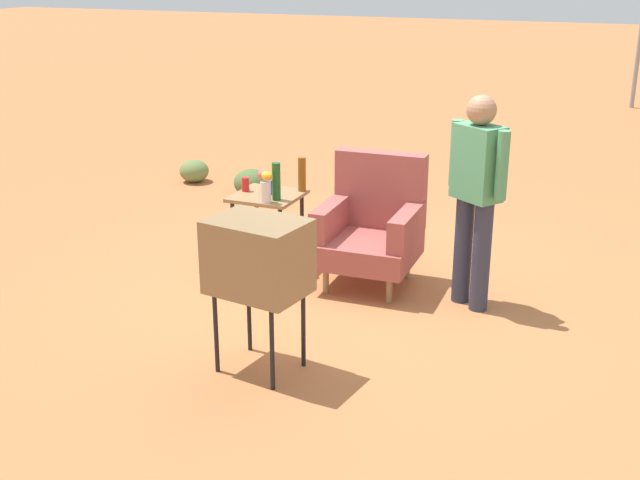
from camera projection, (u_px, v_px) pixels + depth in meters
The scene contains 12 objects.
ground_plane at pixel (354, 292), 6.55m from camera, with size 60.00×60.00×0.00m, color #B76B3D.
armchair at pixel (372, 225), 6.60m from camera, with size 0.80×0.80×1.06m.
side_table at pixel (268, 205), 6.97m from camera, with size 0.56×0.56×0.64m.
tv_on_stand at pixel (258, 258), 5.08m from camera, with size 0.66×0.53×1.03m.
person_standing at pixel (476, 189), 6.00m from camera, with size 0.49×0.38×1.64m.
soda_can_blue at pixel (269, 187), 6.92m from camera, with size 0.07×0.07×0.12m, color blue.
bottle_tall_amber at pixel (302, 174), 6.98m from camera, with size 0.07×0.07×0.30m, color brown.
bottle_wine_green at pixel (276, 181), 6.72m from camera, with size 0.07×0.07×0.32m, color #1E5623.
soda_can_red at pixel (245, 184), 7.00m from camera, with size 0.07×0.07×0.12m, color red.
flower_vase at pixel (265, 185), 6.65m from camera, with size 0.15×0.10×0.27m.
shrub_near at pixel (194, 171), 9.70m from camera, with size 0.35×0.35×0.27m, color olive.
shrub_mid at pixel (251, 183), 9.13m from camera, with size 0.40×0.40×0.31m, color #516B38.
Camera 1 is at (2.06, -5.68, 2.57)m, focal length 45.27 mm.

